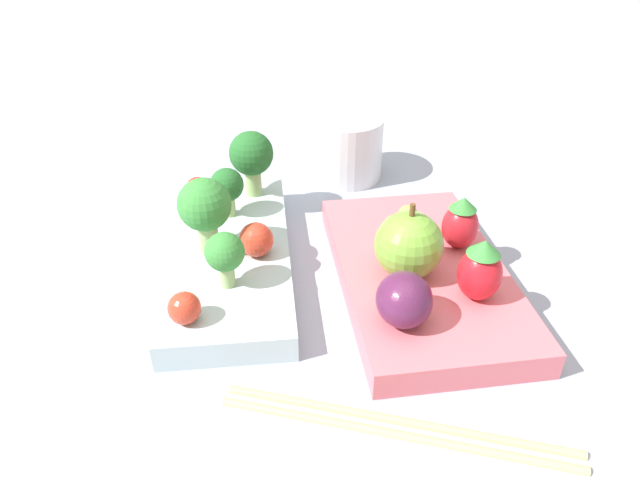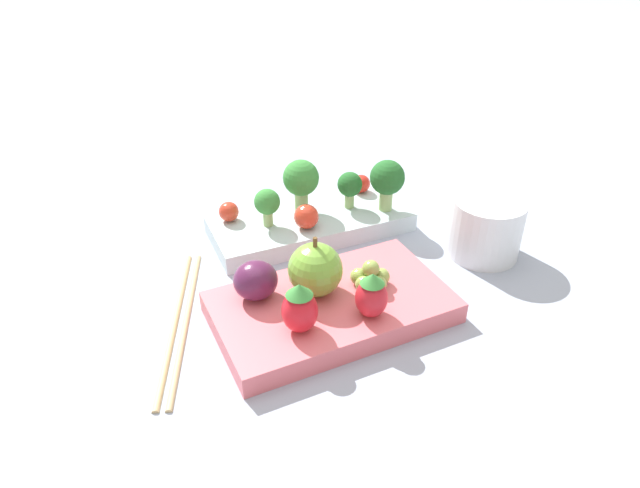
# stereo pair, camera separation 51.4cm
# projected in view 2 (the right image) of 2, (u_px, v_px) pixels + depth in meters

# --- Properties ---
(ground_plane) EXTENTS (4.00, 4.00, 0.00)m
(ground_plane) POSITION_uv_depth(u_px,v_px,m) (319.00, 265.00, 0.60)
(ground_plane) COLOR #939EB2
(bento_box_savoury) EXTENTS (0.23, 0.11, 0.02)m
(bento_box_savoury) POSITION_uv_depth(u_px,v_px,m) (311.00, 223.00, 0.65)
(bento_box_savoury) COLOR silver
(bento_box_savoury) RESTS_ON ground_plane
(bento_box_fruit) EXTENTS (0.23, 0.15, 0.02)m
(bento_box_fruit) POSITION_uv_depth(u_px,v_px,m) (332.00, 307.00, 0.52)
(bento_box_fruit) COLOR #DB6670
(bento_box_fruit) RESTS_ON ground_plane
(broccoli_floret_0) EXTENTS (0.03, 0.03, 0.04)m
(broccoli_floret_0) POSITION_uv_depth(u_px,v_px,m) (267.00, 203.00, 0.61)
(broccoli_floret_0) COLOR #93B770
(broccoli_floret_0) RESTS_ON bento_box_savoury
(broccoli_floret_1) EXTENTS (0.03, 0.03, 0.04)m
(broccoli_floret_1) POSITION_uv_depth(u_px,v_px,m) (350.00, 186.00, 0.64)
(broccoli_floret_1) COLOR #93B770
(broccoli_floret_1) RESTS_ON bento_box_savoury
(broccoli_floret_2) EXTENTS (0.04, 0.04, 0.06)m
(broccoli_floret_2) POSITION_uv_depth(u_px,v_px,m) (301.00, 180.00, 0.63)
(broccoli_floret_2) COLOR #93B770
(broccoli_floret_2) RESTS_ON bento_box_savoury
(broccoli_floret_3) EXTENTS (0.04, 0.04, 0.06)m
(broccoli_floret_3) POSITION_uv_depth(u_px,v_px,m) (387.00, 179.00, 0.63)
(broccoli_floret_3) COLOR #93B770
(broccoli_floret_3) RESTS_ON bento_box_savoury
(cherry_tomato_0) EXTENTS (0.02, 0.02, 0.02)m
(cherry_tomato_0) POSITION_uv_depth(u_px,v_px,m) (229.00, 212.00, 0.63)
(cherry_tomato_0) COLOR red
(cherry_tomato_0) RESTS_ON bento_box_savoury
(cherry_tomato_1) EXTENTS (0.03, 0.03, 0.03)m
(cherry_tomato_1) POSITION_uv_depth(u_px,v_px,m) (310.00, 216.00, 0.61)
(cherry_tomato_1) COLOR red
(cherry_tomato_1) RESTS_ON bento_box_savoury
(cherry_tomato_2) EXTENTS (0.02, 0.02, 0.02)m
(cherry_tomato_2) POSITION_uv_depth(u_px,v_px,m) (361.00, 184.00, 0.68)
(cherry_tomato_2) COLOR red
(cherry_tomato_2) RESTS_ON bento_box_savoury
(apple) EXTENTS (0.05, 0.05, 0.06)m
(apple) POSITION_uv_depth(u_px,v_px,m) (315.00, 270.00, 0.51)
(apple) COLOR #70A838
(apple) RESTS_ON bento_box_fruit
(strawberry_0) EXTENTS (0.03, 0.03, 0.05)m
(strawberry_0) POSITION_uv_depth(u_px,v_px,m) (300.00, 308.00, 0.47)
(strawberry_0) COLOR red
(strawberry_0) RESTS_ON bento_box_fruit
(strawberry_1) EXTENTS (0.03, 0.03, 0.04)m
(strawberry_1) POSITION_uv_depth(u_px,v_px,m) (372.00, 295.00, 0.49)
(strawberry_1) COLOR red
(strawberry_1) RESTS_ON bento_box_fruit
(plum) EXTENTS (0.04, 0.04, 0.04)m
(plum) POSITION_uv_depth(u_px,v_px,m) (256.00, 280.00, 0.51)
(plum) COLOR #511E42
(plum) RESTS_ON bento_box_fruit
(grape_cluster) EXTENTS (0.04, 0.04, 0.03)m
(grape_cluster) POSITION_uv_depth(u_px,v_px,m) (370.00, 277.00, 0.53)
(grape_cluster) COLOR #8EA84C
(grape_cluster) RESTS_ON bento_box_fruit
(drinking_cup) EXTENTS (0.08, 0.08, 0.06)m
(drinking_cup) POSITION_uv_depth(u_px,v_px,m) (486.00, 228.00, 0.60)
(drinking_cup) COLOR silver
(drinking_cup) RESTS_ON ground_plane
(chopsticks_pair) EXTENTS (0.07, 0.21, 0.01)m
(chopsticks_pair) POSITION_uv_depth(u_px,v_px,m) (180.00, 320.00, 0.52)
(chopsticks_pair) COLOR tan
(chopsticks_pair) RESTS_ON ground_plane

